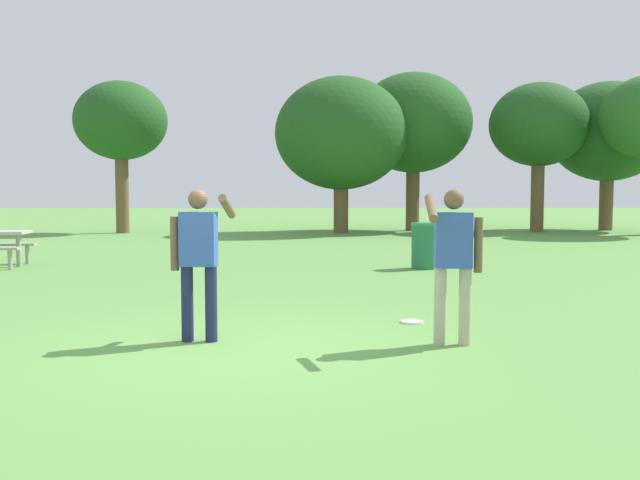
# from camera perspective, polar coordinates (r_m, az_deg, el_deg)

# --- Properties ---
(ground_plane) EXTENTS (120.00, 120.00, 0.00)m
(ground_plane) POSITION_cam_1_polar(r_m,az_deg,el_deg) (7.31, -6.91, -8.86)
(ground_plane) COLOR #609947
(person_thrower) EXTENTS (0.66, 0.67, 1.64)m
(person_thrower) POSITION_cam_1_polar(r_m,az_deg,el_deg) (7.64, -9.80, -1.03)
(person_thrower) COLOR #1E234C
(person_thrower) RESTS_ON ground
(person_catcher) EXTENTS (0.66, 0.67, 1.64)m
(person_catcher) POSITION_cam_1_polar(r_m,az_deg,el_deg) (7.47, 10.77, -1.15)
(person_catcher) COLOR #B7AD93
(person_catcher) RESTS_ON ground
(frisbee) EXTENTS (0.28, 0.28, 0.03)m
(frisbee) POSITION_cam_1_polar(r_m,az_deg,el_deg) (8.79, 7.48, -6.59)
(frisbee) COLOR white
(frisbee) RESTS_ON ground
(trash_can_beside_table) EXTENTS (0.59, 0.59, 0.96)m
(trash_can_beside_table) POSITION_cam_1_polar(r_m,az_deg,el_deg) (14.81, 8.52, -0.45)
(trash_can_beside_table) COLOR #237047
(trash_can_beside_table) RESTS_ON ground
(tree_tall_left) EXTENTS (3.53, 3.53, 5.81)m
(tree_tall_left) POSITION_cam_1_polar(r_m,az_deg,el_deg) (28.27, -15.87, 9.19)
(tree_tall_left) COLOR brown
(tree_tall_left) RESTS_ON ground
(tree_broad_center) EXTENTS (5.07, 5.07, 5.98)m
(tree_broad_center) POSITION_cam_1_polar(r_m,az_deg,el_deg) (27.15, 1.72, 8.62)
(tree_broad_center) COLOR brown
(tree_broad_center) RESTS_ON ground
(tree_far_right) EXTENTS (4.74, 4.74, 6.39)m
(tree_far_right) POSITION_cam_1_polar(r_m,az_deg,el_deg) (29.06, 7.58, 9.35)
(tree_far_right) COLOR brown
(tree_far_right) RESTS_ON ground
(tree_slender_mid) EXTENTS (3.88, 3.88, 5.90)m
(tree_slender_mid) POSITION_cam_1_polar(r_m,az_deg,el_deg) (29.44, 17.34, 8.86)
(tree_slender_mid) COLOR brown
(tree_slender_mid) RESTS_ON ground
(tree_back_left) EXTENTS (4.78, 4.78, 6.08)m
(tree_back_left) POSITION_cam_1_polar(r_m,az_deg,el_deg) (31.40, 22.35, 8.10)
(tree_back_left) COLOR brown
(tree_back_left) RESTS_ON ground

